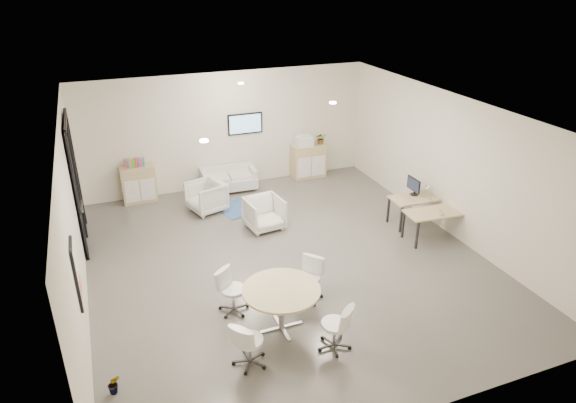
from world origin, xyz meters
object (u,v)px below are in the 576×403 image
(desk_front, at_px, (434,215))
(sideboard_right, at_px, (308,161))
(round_table, at_px, (281,293))
(desk_rear, at_px, (417,200))
(armchair_left, at_px, (206,195))
(loveseat, at_px, (229,180))
(sideboard_left, at_px, (139,184))
(armchair_right, at_px, (264,212))

(desk_front, bearing_deg, sideboard_right, 108.34)
(desk_front, relative_size, round_table, 1.01)
(desk_front, bearing_deg, desk_rear, 86.84)
(sideboard_right, bearing_deg, desk_front, -76.04)
(armchair_left, xyz_separation_m, round_table, (0.12, -5.08, 0.30))
(loveseat, bearing_deg, armchair_left, -125.79)
(sideboard_left, bearing_deg, desk_front, -37.21)
(desk_rear, bearing_deg, armchair_right, 165.40)
(loveseat, bearing_deg, round_table, -94.07)
(sideboard_left, distance_m, armchair_right, 3.70)
(armchair_left, bearing_deg, sideboard_left, -145.91)
(armchair_right, bearing_deg, desk_front, -35.17)
(loveseat, height_order, desk_rear, desk_rear)
(round_table, bearing_deg, loveseat, 82.93)
(armchair_right, bearing_deg, desk_rear, -23.38)
(sideboard_right, xyz_separation_m, armchair_left, (-3.34, -1.21, -0.06))
(armchair_left, height_order, armchair_right, armchair_left)
(armchair_right, distance_m, desk_rear, 3.68)
(sideboard_left, distance_m, round_table, 6.52)
(armchair_left, xyz_separation_m, desk_rear, (4.57, -2.52, 0.19))
(sideboard_right, bearing_deg, armchair_right, -130.73)
(sideboard_left, xyz_separation_m, desk_front, (5.98, -4.54, 0.12))
(loveseat, relative_size, armchair_right, 1.81)
(sideboard_left, xyz_separation_m, armchair_right, (2.57, -2.66, -0.07))
(sideboard_right, relative_size, armchair_right, 1.17)
(loveseat, relative_size, armchair_left, 1.78)
(armchair_left, bearing_deg, loveseat, 124.21)
(loveseat, relative_size, desk_rear, 1.14)
(sideboard_right, bearing_deg, sideboard_left, 179.86)
(sideboard_left, distance_m, sideboard_right, 4.85)
(sideboard_left, bearing_deg, desk_rear, -31.58)
(sideboard_right, relative_size, loveseat, 0.65)
(desk_rear, bearing_deg, desk_front, -95.05)
(loveseat, height_order, armchair_left, armchair_left)
(loveseat, height_order, round_table, round_table)
(sideboard_left, height_order, desk_rear, sideboard_left)
(sideboard_left, relative_size, round_table, 0.74)
(armchair_left, xyz_separation_m, armchair_right, (1.06, -1.44, -0.01))
(desk_front, distance_m, round_table, 4.70)
(sideboard_left, bearing_deg, armchair_right, -45.96)
(loveseat, height_order, desk_front, desk_front)
(loveseat, bearing_deg, desk_front, -47.93)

